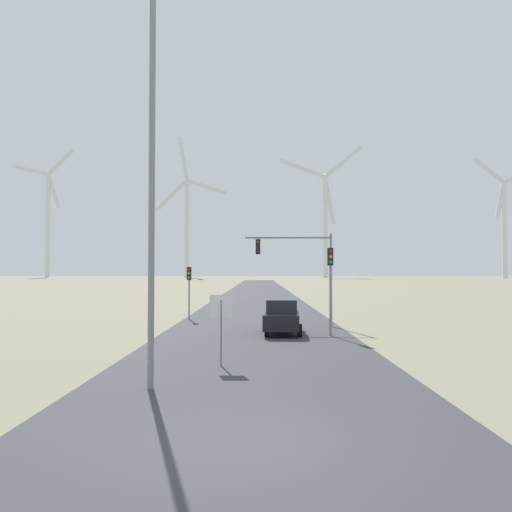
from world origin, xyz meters
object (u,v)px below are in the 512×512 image
(traffic_light_post_near_left, at_px, (189,281))
(traffic_light_post_near_right, at_px, (330,272))
(wind_turbine_center, at_px, (325,215))
(wind_turbine_left, at_px, (187,217))
(wind_turbine_far_left, at_px, (48,215))
(wind_turbine_right, at_px, (504,219))
(car_approaching, at_px, (282,316))
(stop_sign_near, at_px, (221,316))
(traffic_light_mast_overhead, at_px, (299,259))
(streetlamp, at_px, (152,114))

(traffic_light_post_near_left, height_order, traffic_light_post_near_right, traffic_light_post_near_right)
(traffic_light_post_near_left, xyz_separation_m, wind_turbine_center, (36.78, 206.20, 27.88))
(wind_turbine_left, xyz_separation_m, wind_turbine_center, (67.02, 0.22, 1.13))
(traffic_light_post_near_right, bearing_deg, wind_turbine_left, 100.22)
(traffic_light_post_near_left, distance_m, wind_turbine_far_left, 241.98)
(traffic_light_post_near_left, relative_size, wind_turbine_far_left, 0.05)
(traffic_light_post_near_left, bearing_deg, wind_turbine_right, 58.76)
(traffic_light_post_near_right, height_order, wind_turbine_right, wind_turbine_right)
(wind_turbine_right, bearing_deg, wind_turbine_left, 172.99)
(wind_turbine_right, bearing_deg, wind_turbine_far_left, 172.36)
(car_approaching, bearing_deg, stop_sign_near, -105.79)
(traffic_light_mast_overhead, bearing_deg, streetlamp, -109.25)
(traffic_light_mast_overhead, distance_m, wind_turbine_left, 215.12)
(streetlamp, bearing_deg, car_approaching, 70.84)
(car_approaching, xyz_separation_m, wind_turbine_left, (-36.25, 213.71, 28.48))
(stop_sign_near, xyz_separation_m, traffic_light_mast_overhead, (3.74, 12.34, 2.31))
(stop_sign_near, bearing_deg, wind_turbine_right, 61.62)
(streetlamp, bearing_deg, wind_turbine_left, 98.06)
(traffic_light_mast_overhead, bearing_deg, car_approaching, -109.54)
(traffic_light_post_near_left, distance_m, wind_turbine_right, 221.43)
(traffic_light_mast_overhead, relative_size, wind_turbine_center, 0.09)
(traffic_light_post_near_right, xyz_separation_m, wind_turbine_left, (-38.69, 214.58, 26.11))
(stop_sign_near, height_order, car_approaching, stop_sign_near)
(traffic_light_mast_overhead, xyz_separation_m, wind_turbine_right, (106.96, 192.56, 22.38))
(wind_turbine_left, bearing_deg, car_approaching, -80.37)
(wind_turbine_left, xyz_separation_m, wind_turbine_right, (144.41, -17.75, -2.97))
(traffic_light_post_near_left, xyz_separation_m, wind_turbine_left, (-30.24, 205.98, 26.75))
(wind_turbine_center, bearing_deg, streetlamp, -98.81)
(streetlamp, bearing_deg, traffic_light_post_near_left, 94.97)
(wind_turbine_far_left, distance_m, wind_turbine_left, 73.18)
(wind_turbine_left, bearing_deg, wind_turbine_far_left, 171.10)
(traffic_light_post_near_left, bearing_deg, wind_turbine_center, 79.89)
(traffic_light_post_near_right, bearing_deg, wind_turbine_right, 61.76)
(traffic_light_post_near_left, xyz_separation_m, traffic_light_post_near_right, (8.45, -8.60, 0.64))
(wind_turbine_left, bearing_deg, traffic_light_post_near_left, -81.65)
(stop_sign_near, xyz_separation_m, wind_turbine_center, (33.30, 222.87, 28.78))
(wind_turbine_far_left, relative_size, wind_turbine_right, 1.20)
(wind_turbine_center, bearing_deg, stop_sign_near, -98.50)
(traffic_light_post_near_left, distance_m, wind_turbine_left, 209.90)
(streetlamp, height_order, wind_turbine_center, wind_turbine_center)
(traffic_light_post_near_right, height_order, car_approaching, traffic_light_post_near_right)
(wind_turbine_far_left, height_order, wind_turbine_left, wind_turbine_left)
(streetlamp, distance_m, wind_turbine_far_left, 260.26)
(wind_turbine_far_left, distance_m, wind_turbine_center, 139.74)
(traffic_light_post_near_right, bearing_deg, wind_turbine_far_left, 116.16)
(traffic_light_mast_overhead, bearing_deg, stop_sign_near, -106.84)
(wind_turbine_center, bearing_deg, car_approaching, -98.19)
(wind_turbine_right, bearing_deg, stop_sign_near, -118.38)
(streetlamp, xyz_separation_m, traffic_light_post_near_right, (6.71, 11.40, -4.53))
(traffic_light_post_near_left, xyz_separation_m, wind_turbine_right, (114.17, 188.23, 23.78))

